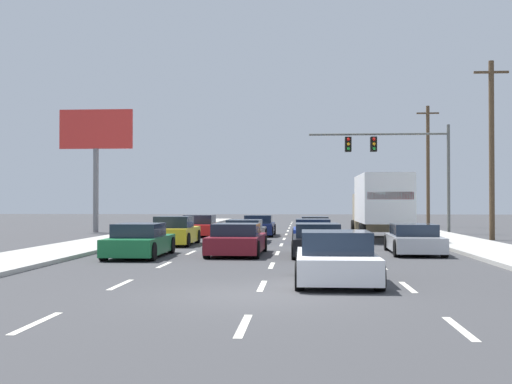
{
  "coord_description": "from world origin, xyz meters",
  "views": [
    {
      "loc": [
        0.92,
        -13.93,
        1.97
      ],
      "look_at": [
        -0.87,
        12.05,
        2.39
      ],
      "focal_mm": 45.95,
      "sensor_mm": 36.0,
      "label": 1
    }
  ],
  "objects": [
    {
      "name": "sidewalk_right",
      "position": [
        8.51,
        20.0,
        0.07
      ],
      "size": [
        3.12,
        80.0,
        0.14
      ],
      "primitive_type": "cube",
      "color": "#B2AFA8",
      "rests_on": "ground_plane"
    },
    {
      "name": "car_blue",
      "position": [
        1.47,
        18.11,
        0.55
      ],
      "size": [
        1.98,
        4.35,
        1.17
      ],
      "color": "#1E389E",
      "rests_on": "ground_plane"
    },
    {
      "name": "car_gray",
      "position": [
        -1.85,
        18.21,
        0.53
      ],
      "size": [
        1.98,
        4.62,
        1.13
      ],
      "color": "slate",
      "rests_on": "ground_plane"
    },
    {
      "name": "sidewalk_left",
      "position": [
        -8.51,
        20.0,
        0.07
      ],
      "size": [
        3.12,
        80.0,
        0.14
      ],
      "primitive_type": "cube",
      "color": "#B2AFA8",
      "rests_on": "ground_plane"
    },
    {
      "name": "car_orange",
      "position": [
        1.73,
        25.48,
        0.54
      ],
      "size": [
        1.86,
        4.35,
        1.13
      ],
      "color": "orange",
      "rests_on": "ground_plane"
    },
    {
      "name": "car_red",
      "position": [
        -4.98,
        23.83,
        0.57
      ],
      "size": [
        1.97,
        4.17,
        1.25
      ],
      "color": "red",
      "rests_on": "ground_plane"
    },
    {
      "name": "car_green",
      "position": [
        -4.92,
        9.43,
        0.56
      ],
      "size": [
        1.91,
        4.51,
        1.22
      ],
      "color": "#196B38",
      "rests_on": "ground_plane"
    },
    {
      "name": "traffic_signal_mast",
      "position": [
        6.65,
        28.61,
        5.18
      ],
      "size": [
        9.0,
        0.69,
        6.97
      ],
      "color": "#595B56",
      "rests_on": "ground_plane"
    },
    {
      "name": "ground_plane",
      "position": [
        0.0,
        25.0,
        0.0
      ],
      "size": [
        140.0,
        140.0,
        0.0
      ],
      "primitive_type": "plane",
      "color": "#3D3D3F"
    },
    {
      "name": "utility_pole_mid",
      "position": [
        10.92,
        21.18,
        4.86
      ],
      "size": [
        1.8,
        0.28,
        9.44
      ],
      "color": "brown",
      "rests_on": "ground_plane"
    },
    {
      "name": "utility_pole_far",
      "position": [
        11.22,
        40.06,
        5.06
      ],
      "size": [
        1.8,
        0.28,
        9.84
      ],
      "color": "brown",
      "rests_on": "ground_plane"
    },
    {
      "name": "car_white",
      "position": [
        1.77,
        2.38,
        0.57
      ],
      "size": [
        2.01,
        4.27,
        1.26
      ],
      "color": "white",
      "rests_on": "ground_plane"
    },
    {
      "name": "lane_markings",
      "position": [
        -0.0,
        21.53,
        0.0
      ],
      "size": [
        6.94,
        62.0,
        0.01
      ],
      "color": "silver",
      "rests_on": "ground_plane"
    },
    {
      "name": "roadside_billboard",
      "position": [
        -12.58,
        28.29,
        5.92
      ],
      "size": [
        4.88,
        0.36,
        8.1
      ],
      "color": "slate",
      "rests_on": "ground_plane"
    },
    {
      "name": "car_maroon",
      "position": [
        -1.49,
        10.6,
        0.54
      ],
      "size": [
        2.06,
        4.55,
        1.19
      ],
      "color": "maroon",
      "rests_on": "ground_plane"
    },
    {
      "name": "box_truck",
      "position": [
        5.09,
        20.98,
        1.96
      ],
      "size": [
        2.62,
        8.56,
        3.39
      ],
      "color": "white",
      "rests_on": "ground_plane"
    },
    {
      "name": "car_yellow",
      "position": [
        -4.91,
        15.99,
        0.6
      ],
      "size": [
        1.86,
        4.06,
        1.34
      ],
      "color": "yellow",
      "rests_on": "ground_plane"
    },
    {
      "name": "car_black",
      "position": [
        1.52,
        10.28,
        0.56
      ],
      "size": [
        1.93,
        4.33,
        1.2
      ],
      "color": "black",
      "rests_on": "ground_plane"
    },
    {
      "name": "car_navy",
      "position": [
        -1.58,
        24.57,
        0.56
      ],
      "size": [
        1.88,
        4.22,
        1.23
      ],
      "color": "#141E4C",
      "rests_on": "ground_plane"
    },
    {
      "name": "car_silver",
      "position": [
        5.24,
        11.61,
        0.54
      ],
      "size": [
        1.99,
        4.45,
        1.15
      ],
      "color": "#B7BABF",
      "rests_on": "ground_plane"
    }
  ]
}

